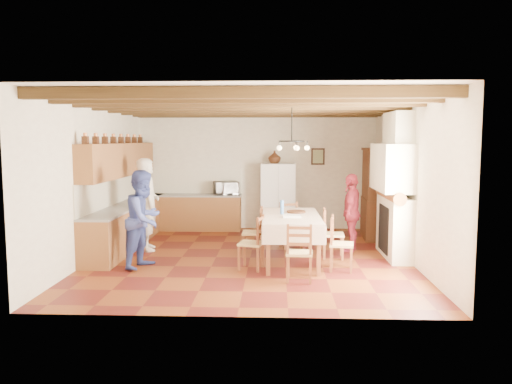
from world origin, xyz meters
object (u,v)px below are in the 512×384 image
chair_left_near (251,242)px  person_woman_red (351,212)px  person_man (148,204)px  refrigerator (278,197)px  microwave (226,188)px  chair_right_far (333,233)px  chair_right_near (342,243)px  chair_left_far (253,232)px  chair_end_far (291,225)px  dining_table (291,220)px  hutch (374,194)px  person_woman_blue (144,219)px  chair_end_near (299,252)px

chair_left_near → person_woman_red: 2.53m
person_woman_red → person_man: bearing=-71.3°
refrigerator → person_woman_red: 2.70m
person_woman_red → microwave: 3.60m
chair_left_near → chair_right_far: same height
chair_right_near → microwave: 4.55m
chair_right_far → microwave: bearing=42.4°
chair_right_near → person_woman_red: bearing=-5.2°
chair_right_far → person_man: 3.81m
chair_right_far → person_woman_red: bearing=-30.8°
refrigerator → chair_left_far: (-0.51, -2.79, -0.36)m
chair_end_far → person_man: bearing=170.4°
chair_right_near → microwave: size_ratio=1.62×
microwave → chair_left_near: bearing=-97.6°
dining_table → chair_left_near: (-0.71, -0.50, -0.33)m
person_man → person_woman_red: person_man is taller
chair_right_far → chair_end_far: same height
dining_table → chair_left_far: 0.95m
refrigerator → chair_right_near: refrigerator is taller
chair_left_near → chair_right_far: bearing=133.1°
hutch → chair_left_far: (-2.71, -1.89, -0.56)m
person_woman_red → person_woman_blue: bearing=-51.7°
hutch → person_woman_blue: size_ratio=1.19×
chair_left_near → chair_right_near: 1.58m
chair_right_near → microwave: bearing=41.2°
chair_left_far → chair_left_near: bearing=1.7°
refrigerator → chair_right_far: size_ratio=1.76×
person_man → person_woman_red: (4.18, 0.09, -0.16)m
microwave → chair_end_near: bearing=-89.8°
chair_right_far → chair_end_far: bearing=46.1°
dining_table → microwave: (-1.53, 3.30, 0.26)m
chair_end_near → chair_right_near: bearing=-134.1°
chair_left_near → person_woman_red: person_woman_red is taller
chair_right_near → person_man: bearing=77.8°
chair_left_far → chair_end_far: 1.07m
chair_right_far → person_woman_red: 0.84m
refrigerator → chair_right_far: (1.05, -2.90, -0.36)m
dining_table → chair_right_far: size_ratio=2.15×
dining_table → person_woman_blue: size_ratio=1.18×
person_man → chair_end_far: bearing=-101.4°
dining_table → hutch: bearing=50.4°
chair_left_far → chair_end_near: bearing=26.8°
microwave → person_man: bearing=-140.2°
chair_left_far → chair_end_far: bearing=135.1°
dining_table → person_woman_blue: 2.66m
refrigerator → chair_end_near: 4.53m
chair_end_far → person_woman_blue: size_ratio=0.55×
chair_left_far → dining_table: bearing=56.3°
dining_table → person_man: 3.07m
chair_right_near → chair_end_far: 1.95m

